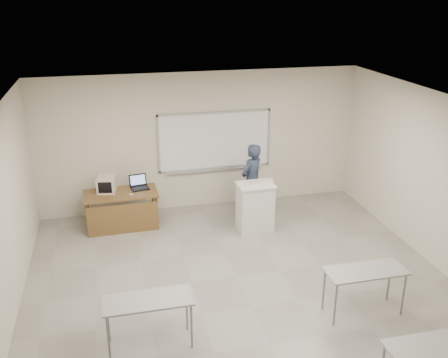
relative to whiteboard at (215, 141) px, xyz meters
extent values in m
cube|color=gray|center=(-0.30, -3.97, -1.49)|extent=(7.00, 8.00, 0.01)
cube|color=white|center=(0.00, 0.00, 0.02)|extent=(2.40, 0.03, 1.20)
cube|color=#B7BABC|center=(0.00, 0.00, 0.64)|extent=(2.48, 0.04, 0.04)
cube|color=#B7BABC|center=(0.00, 0.00, -0.60)|extent=(2.48, 0.04, 0.04)
cube|color=#B7BABC|center=(-1.22, 0.00, 0.02)|extent=(0.04, 0.04, 1.28)
cube|color=#B7BABC|center=(1.22, 0.00, 0.02)|extent=(0.04, 0.04, 1.28)
cube|color=#B7BABC|center=(0.00, -0.05, -0.64)|extent=(2.16, 0.07, 0.02)
cube|color=#A2A19C|center=(-1.90, -4.47, -0.77)|extent=(1.20, 0.50, 0.03)
cylinder|color=slate|center=(-2.45, -4.67, -1.13)|extent=(0.03, 0.03, 0.70)
cylinder|color=slate|center=(-1.35, -4.67, -1.13)|extent=(0.03, 0.03, 0.70)
cylinder|color=slate|center=(-2.45, -4.27, -1.13)|extent=(0.03, 0.03, 0.70)
cylinder|color=slate|center=(-1.35, -4.27, -1.13)|extent=(0.03, 0.03, 0.70)
cube|color=#A2A19C|center=(1.30, -4.47, -0.77)|extent=(1.20, 0.50, 0.03)
cylinder|color=slate|center=(0.75, -4.67, -1.13)|extent=(0.03, 0.03, 0.70)
cylinder|color=slate|center=(1.85, -4.67, -1.13)|extent=(0.03, 0.03, 0.70)
cylinder|color=slate|center=(0.75, -4.27, -1.13)|extent=(0.03, 0.03, 0.70)
cylinder|color=slate|center=(1.85, -4.27, -1.13)|extent=(0.03, 0.03, 0.70)
cube|color=#A2A19C|center=(1.30, -6.17, -0.77)|extent=(1.20, 0.50, 0.03)
cube|color=brown|center=(-2.10, -0.67, -0.75)|extent=(1.47, 0.74, 0.04)
cube|color=brown|center=(-2.10, -1.02, -1.17)|extent=(1.40, 0.03, 0.63)
cylinder|color=#422F10|center=(-2.78, -0.98, -1.13)|extent=(0.06, 0.06, 0.71)
cylinder|color=#422F10|center=(-1.42, -0.98, -1.13)|extent=(0.06, 0.06, 0.71)
cylinder|color=#422F10|center=(-2.78, -0.36, -1.13)|extent=(0.06, 0.06, 0.71)
cylinder|color=#422F10|center=(-1.42, -0.36, -1.13)|extent=(0.06, 0.06, 0.71)
cube|color=silver|center=(0.50, -1.47, -1.00)|extent=(0.68, 0.48, 0.96)
cube|color=silver|center=(0.50, -1.47, -0.50)|extent=(0.72, 0.52, 0.04)
cube|color=beige|center=(-2.35, -0.52, -0.57)|extent=(0.34, 0.35, 0.32)
cube|color=beige|center=(-2.35, -0.71, -0.57)|extent=(0.35, 0.04, 0.33)
cube|color=black|center=(-2.35, -0.74, -0.57)|extent=(0.27, 0.01, 0.23)
cube|color=black|center=(-1.70, -0.57, -0.72)|extent=(0.36, 0.26, 0.02)
cube|color=black|center=(-1.70, -0.58, -0.71)|extent=(0.29, 0.15, 0.01)
cube|color=black|center=(-1.70, -0.41, -0.59)|extent=(0.36, 0.08, 0.24)
cube|color=#6E82BA|center=(-1.70, -0.41, -0.59)|extent=(0.30, 0.05, 0.19)
ellipsoid|color=silver|center=(-1.90, -0.87, -0.71)|extent=(0.11, 0.09, 0.04)
cube|color=beige|center=(0.65, -1.39, -0.46)|extent=(0.51, 0.24, 0.03)
imported|color=black|center=(0.61, -0.81, -0.67)|extent=(0.71, 0.66, 1.62)
camera|label=1|loc=(-2.21, -10.18, 3.16)|focal=40.00mm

